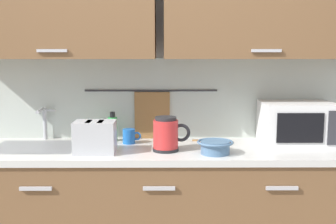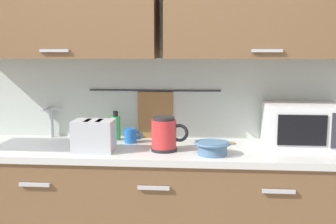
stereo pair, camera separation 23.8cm
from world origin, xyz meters
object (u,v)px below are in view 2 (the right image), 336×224
Objects in this scene: microwave at (302,125)px; dish_soap_bottle at (116,127)px; electric_kettle at (165,134)px; mixing_bowl at (212,147)px; toaster at (94,136)px; wooden_spoon at (220,142)px; mug_near_sink at (131,136)px.

dish_soap_bottle is (-1.21, 0.09, -0.05)m from microwave.
electric_kettle reaches higher than mixing_bowl.
wooden_spoon is at bearing 20.78° from toaster.
mixing_bowl is at bearing -14.66° from electric_kettle.
dish_soap_bottle is 0.92× the size of mixing_bowl.
electric_kettle reaches higher than dish_soap_bottle.
electric_kettle is 1.16× the size of dish_soap_bottle.
dish_soap_bottle is 0.74m from mixing_bowl.
dish_soap_bottle reaches higher than mixing_bowl.
mug_near_sink is at bearing 152.36° from mixing_bowl.
electric_kettle reaches higher than toaster.
microwave is 3.83× the size of mug_near_sink.
mug_near_sink is 0.59m from mixing_bowl.
mixing_bowl is (0.29, -0.07, -0.06)m from electric_kettle.
microwave is 0.52m from wooden_spoon.
toaster is 0.93× the size of wooden_spoon.
mug_near_sink is at bearing 179.65° from microwave.
mixing_bowl is at bearing -1.87° from toaster.
toaster is at bearing -125.56° from mug_near_sink.
mixing_bowl is (-0.56, -0.27, -0.09)m from microwave.
mixing_bowl is at bearing -27.64° from mug_near_sink.
wooden_spoon is at bearing -3.85° from dish_soap_bottle.
microwave is at bearing 25.56° from mixing_bowl.
dish_soap_bottle is 0.34m from toaster.
microwave is 2.35× the size of dish_soap_bottle.
microwave reaches higher than wooden_spoon.
wooden_spoon is (0.58, 0.04, -0.04)m from mug_near_sink.
mug_near_sink is 0.44× the size of wooden_spoon.
microwave is 2.03× the size of electric_kettle.
dish_soap_bottle is 0.15m from mug_near_sink.
mixing_bowl reaches higher than wooden_spoon.
electric_kettle is 1.89× the size of mug_near_sink.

